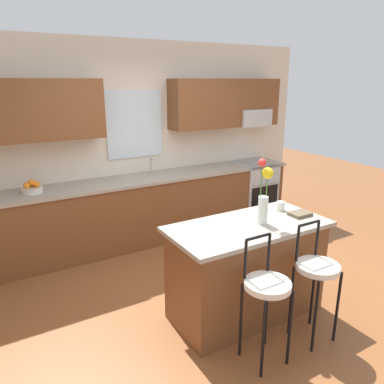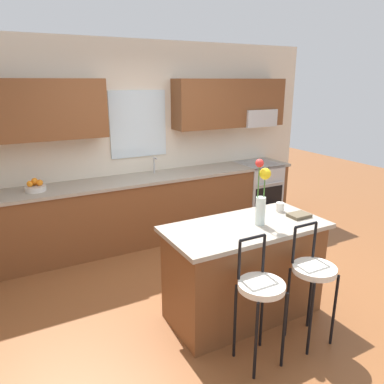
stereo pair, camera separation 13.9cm
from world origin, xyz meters
TOP-DOWN VIEW (x-y plane):
  - ground_plane at (0.00, 0.00)m, footprint 14.00×14.00m
  - back_wall_assembly at (0.04, 1.98)m, footprint 5.60×0.50m
  - counter_run at (0.00, 1.70)m, footprint 4.56×0.64m
  - sink_faucet at (0.16, 1.84)m, footprint 0.02×0.13m
  - oven_range at (1.87, 1.68)m, footprint 0.60×0.64m
  - kitchen_island at (0.13, -0.36)m, footprint 1.49×0.73m
  - bar_stool_near at (-0.15, -0.94)m, footprint 0.36×0.36m
  - bar_stool_middle at (0.40, -0.94)m, footprint 0.36×0.36m
  - flower_vase at (0.25, -0.41)m, footprint 0.14×0.10m
  - mug_ceramic at (0.65, -0.22)m, footprint 0.08×0.08m
  - cookbook at (0.70, -0.43)m, footprint 0.20×0.15m
  - fruit_bowl_oranges at (-1.42, 1.71)m, footprint 0.24×0.24m

SIDE VIEW (x-z plane):
  - ground_plane at x=0.00m, z-range 0.00..0.00m
  - oven_range at x=1.87m, z-range 0.00..0.92m
  - kitchen_island at x=0.13m, z-range 0.00..0.92m
  - counter_run at x=0.00m, z-range 0.01..0.93m
  - bar_stool_near at x=-0.15m, z-range 0.11..1.16m
  - bar_stool_middle at x=0.40m, z-range 0.11..1.16m
  - cookbook at x=0.70m, z-range 0.92..0.95m
  - mug_ceramic at x=0.65m, z-range 0.92..1.01m
  - fruit_bowl_oranges at x=-1.42m, z-range 0.89..1.05m
  - sink_faucet at x=0.16m, z-range 0.95..1.18m
  - flower_vase at x=0.25m, z-range 0.90..1.51m
  - back_wall_assembly at x=0.04m, z-range 0.16..2.86m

